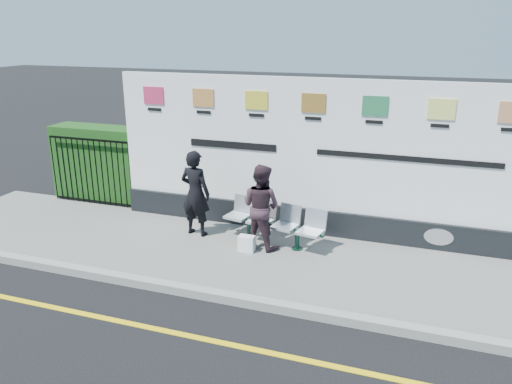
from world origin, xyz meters
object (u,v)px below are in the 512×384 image
Objects in this scene: bench at (273,233)px; woman_left at (195,193)px; billboard at (312,168)px; woman_right at (261,206)px.

woman_left reaches higher than bench.
billboard is at bearing -150.18° from woman_left.
billboard is 4.09× the size of bench.
woman_right is (-0.17, -0.19, 0.57)m from bench.
billboard is at bearing 68.31° from bench.
bench is 1.66m from woman_left.
woman_right is (1.37, -0.14, -0.06)m from woman_left.
bench is at bearing -123.32° from billboard.
woman_left is (-2.07, -0.86, -0.46)m from billboard.
billboard is 1.32m from woman_right.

